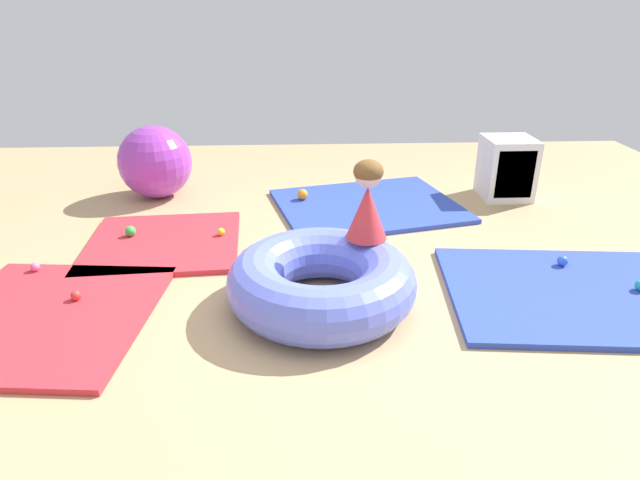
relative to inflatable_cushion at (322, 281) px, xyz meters
The scene contains 15 objects.
ground_plane 0.18m from the inflatable_cushion, ahead, with size 8.00×8.00×0.00m, color tan.
gym_mat_center_rear 1.75m from the inflatable_cushion, 73.36° to the left, with size 1.55×1.25×0.04m, color #2D47B7.
gym_mat_far_left 1.63m from the inflatable_cushion, behind, with size 1.19×1.28×0.04m, color red.
gym_mat_far_right 1.76m from the inflatable_cushion, ahead, with size 1.88×1.20×0.04m, color #2D47B7.
gym_mat_front 1.51m from the inflatable_cushion, 140.78° to the left, with size 1.12×1.08×0.04m, color red.
inflatable_cushion is the anchor object (origin of this frame).
child_in_red 0.57m from the inflatable_cushion, 41.02° to the left, with size 0.35×0.35×0.51m.
play_ball_blue 1.73m from the inflatable_cushion, 13.07° to the left, with size 0.07×0.07×0.07m, color blue.
play_ball_pink 1.97m from the inflatable_cushion, 166.02° to the left, with size 0.06×0.06×0.06m, color pink.
play_ball_orange 1.81m from the inflatable_cushion, 92.70° to the left, with size 0.10×0.10×0.10m, color orange.
play_ball_red 1.50m from the inflatable_cushion, behind, with size 0.06×0.06×0.06m, color red.
play_ball_yellow 1.26m from the inflatable_cushion, 125.59° to the left, with size 0.06×0.06×0.06m, color yellow.
play_ball_green_second 1.77m from the inflatable_cushion, 143.95° to the left, with size 0.08×0.08×0.08m, color green.
exercise_ball_large 2.54m from the inflatable_cushion, 124.84° to the left, with size 0.67×0.67×0.67m, color purple.
storage_cube 2.63m from the inflatable_cushion, 46.17° to the left, with size 0.44×0.44×0.56m.
Camera 1 is at (-0.21, -2.86, 1.73)m, focal length 30.37 mm.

